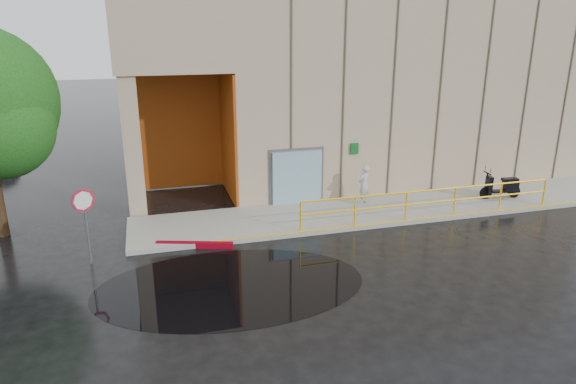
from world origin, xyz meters
name	(u,v)px	position (x,y,z in m)	size (l,w,h in m)	color
ground	(351,276)	(0.00, 0.00, 0.00)	(120.00, 120.00, 0.00)	black
sidewalk	(404,207)	(4.00, 4.50, 0.07)	(20.00, 3.00, 0.15)	#98968A
building	(366,78)	(5.10, 10.98, 4.21)	(20.00, 10.17, 8.00)	tan
guardrail	(431,203)	(4.25, 3.15, 0.68)	(9.56, 0.06, 1.03)	yellow
person	(364,185)	(2.58, 5.12, 0.90)	(0.55, 0.36, 1.50)	#B3B3B8
scooter	(502,180)	(8.00, 4.28, 0.88)	(1.68, 0.74, 1.27)	black
stop_sign	(84,209)	(-6.95, 2.75, 1.69)	(0.62, 0.38, 2.29)	slate
red_curb	(194,245)	(-3.95, 3.10, 0.09)	(2.40, 0.18, 0.18)	maroon
puddle	(231,285)	(-3.28, 0.36, 0.00)	(7.17, 4.41, 0.01)	black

